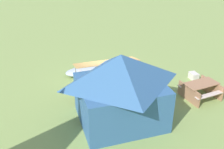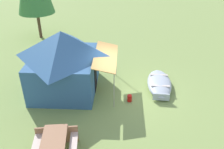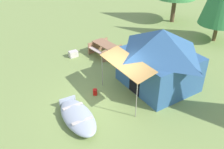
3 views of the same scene
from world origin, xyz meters
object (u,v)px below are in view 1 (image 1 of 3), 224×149
Objects in this scene: picnic_table at (201,89)px; fuel_can at (117,81)px; canvas_cabin_tent at (120,88)px; cooler_box at (194,76)px; beached_rowboat at (88,71)px.

fuel_can is at bearing -39.09° from picnic_table.
canvas_cabin_tent is 4.45m from picnic_table.
fuel_can is (4.18, -0.94, -0.03)m from cooler_box.
picnic_table reaches higher than fuel_can.
cooler_box is (-5.34, 2.46, -0.05)m from beached_rowboat.
cooler_box reaches higher than fuel_can.
cooler_box is (-5.19, -2.12, -1.36)m from canvas_cabin_tent.
canvas_cabin_tent is 7.87× the size of cooler_box.
beached_rowboat is at bearing -88.10° from canvas_cabin_tent.
fuel_can is at bearing -12.62° from cooler_box.
canvas_cabin_tent is 13.54× the size of fuel_can.
canvas_cabin_tent is at bearing 71.74° from fuel_can.
beached_rowboat is 8.70× the size of fuel_can.
beached_rowboat is 1.92m from fuel_can.
cooler_box is at bearing -157.76° from canvas_cabin_tent.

